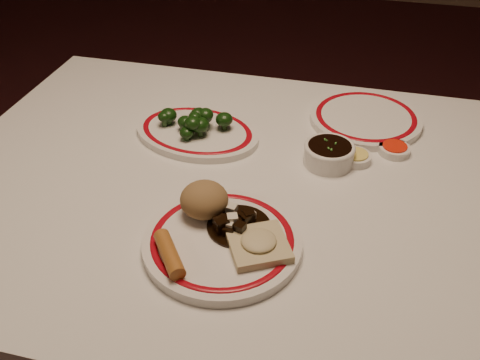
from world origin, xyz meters
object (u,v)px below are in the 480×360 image
(dining_table, at_px, (244,217))
(broccoli_pile, at_px, (196,119))
(stirfry_heap, at_px, (235,223))
(soy_bowl, at_px, (329,154))
(broccoli_plate, at_px, (197,132))
(main_plate, at_px, (222,242))
(fried_wonton, at_px, (259,244))
(spring_roll, at_px, (169,254))
(rice_mound, at_px, (204,200))

(dining_table, distance_m, broccoli_pile, 0.24)
(stirfry_heap, height_order, soy_bowl, stirfry_heap)
(dining_table, xyz_separation_m, stirfry_heap, (0.02, -0.15, 0.12))
(stirfry_heap, distance_m, broccoli_plate, 0.33)
(soy_bowl, bearing_deg, stirfry_heap, -116.72)
(main_plate, height_order, stirfry_heap, stirfry_heap)
(main_plate, distance_m, fried_wonton, 0.07)
(main_plate, distance_m, spring_roll, 0.10)
(dining_table, height_order, main_plate, main_plate)
(broccoli_plate, bearing_deg, fried_wonton, -57.55)
(spring_roll, height_order, broccoli_plate, spring_roll)
(stirfry_heap, bearing_deg, broccoli_pile, 119.09)
(dining_table, distance_m, stirfry_heap, 0.20)
(broccoli_pile, bearing_deg, stirfry_heap, -60.91)
(rice_mound, xyz_separation_m, spring_roll, (-0.02, -0.12, -0.02))
(stirfry_heap, xyz_separation_m, soy_bowl, (0.13, 0.25, -0.01))
(broccoli_plate, distance_m, soy_bowl, 0.29)
(fried_wonton, height_order, soy_bowl, fried_wonton)
(fried_wonton, xyz_separation_m, broccoli_plate, (-0.21, 0.33, -0.02))
(fried_wonton, distance_m, broccoli_plate, 0.39)
(spring_roll, height_order, stirfry_heap, stirfry_heap)
(main_plate, xyz_separation_m, rice_mound, (-0.05, 0.05, 0.04))
(dining_table, distance_m, fried_wonton, 0.24)
(main_plate, relative_size, fried_wonton, 2.55)
(stirfry_heap, bearing_deg, broccoli_plate, 118.86)
(main_plate, distance_m, stirfry_heap, 0.04)
(main_plate, xyz_separation_m, stirfry_heap, (0.01, 0.03, 0.02))
(dining_table, height_order, fried_wonton, fried_wonton)
(dining_table, height_order, soy_bowl, soy_bowl)
(main_plate, height_order, fried_wonton, fried_wonton)
(stirfry_heap, bearing_deg, dining_table, 97.84)
(stirfry_heap, bearing_deg, spring_roll, -129.89)
(dining_table, bearing_deg, spring_roll, -103.29)
(stirfry_heap, bearing_deg, soy_bowl, 63.28)
(dining_table, bearing_deg, fried_wonton, -70.00)
(rice_mound, distance_m, broccoli_pile, 0.28)
(stirfry_heap, bearing_deg, main_plate, -115.58)
(spring_roll, bearing_deg, broccoli_plate, 65.69)
(main_plate, bearing_deg, soy_bowl, 63.40)
(fried_wonton, bearing_deg, spring_roll, -155.75)
(rice_mound, height_order, fried_wonton, rice_mound)
(stirfry_heap, height_order, broccoli_plate, stirfry_heap)
(dining_table, height_order, stirfry_heap, stirfry_heap)
(spring_roll, height_order, broccoli_pile, broccoli_pile)
(rice_mound, distance_m, spring_roll, 0.12)
(fried_wonton, height_order, broccoli_pile, broccoli_pile)
(broccoli_plate, relative_size, broccoli_pile, 1.92)
(main_plate, height_order, rice_mound, rice_mound)
(dining_table, relative_size, broccoli_pile, 7.46)
(rice_mound, height_order, soy_bowl, rice_mound)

